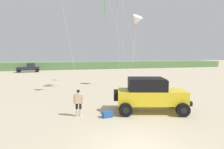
% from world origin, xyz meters
% --- Properties ---
extents(ground_plane, '(220.00, 220.00, 0.00)m').
position_xyz_m(ground_plane, '(0.00, 0.00, 0.00)').
color(ground_plane, '#C1B293').
extents(dune_ridge, '(90.00, 9.50, 1.82)m').
position_xyz_m(dune_ridge, '(0.70, 47.38, 0.91)').
color(dune_ridge, '#567A47').
rests_on(dune_ridge, ground_plane).
extents(jeep, '(5.02, 3.47, 2.26)m').
position_xyz_m(jeep, '(2.77, 4.50, 1.20)').
color(jeep, yellow).
rests_on(jeep, ground_plane).
extents(person_watching, '(0.60, 0.39, 1.67)m').
position_xyz_m(person_watching, '(-1.90, 4.80, 0.94)').
color(person_watching, '#DBB28E').
rests_on(person_watching, ground_plane).
extents(cooler_box, '(0.61, 0.44, 0.38)m').
position_xyz_m(cooler_box, '(-0.26, 4.12, 0.19)').
color(cooler_box, '#23519E').
rests_on(cooler_box, ground_plane).
extents(distant_pickup, '(4.71, 2.65, 1.98)m').
position_xyz_m(distant_pickup, '(-9.34, 38.70, 0.94)').
color(distant_pickup, '#1E232D').
rests_on(distant_pickup, ground_plane).
extents(kite_green_box, '(3.46, 5.84, 8.48)m').
position_xyz_m(kite_green_box, '(5.87, 14.48, 7.73)').
color(kite_green_box, white).
rests_on(kite_green_box, ground_plane).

